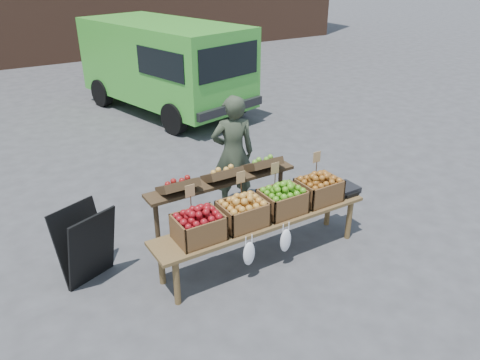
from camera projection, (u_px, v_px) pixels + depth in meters
ground at (285, 267)px, 5.49m from camera, size 80.00×80.00×0.00m
delivery_van at (165, 68)px, 10.56m from camera, size 3.03×4.79×1.99m
vendor at (233, 154)px, 6.46m from camera, size 0.70×0.57×1.66m
chalkboard_sign at (86, 245)px, 5.12m from camera, size 0.67×0.52×0.89m
back_table at (223, 199)px, 5.92m from camera, size 2.10×0.44×1.04m
display_bench at (262, 239)px, 5.53m from camera, size 2.70×0.56×0.57m
crate_golden_apples at (199, 227)px, 4.95m from camera, size 0.50×0.40×0.28m
crate_russet_pears at (243, 214)px, 5.21m from camera, size 0.50×0.40×0.28m
crate_red_apples at (282, 201)px, 5.47m from camera, size 0.50×0.40×0.28m
crate_green_apples at (319, 190)px, 5.73m from camera, size 0.50×0.40×0.28m
weighing_scale at (344, 189)px, 5.97m from camera, size 0.34×0.30×0.08m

